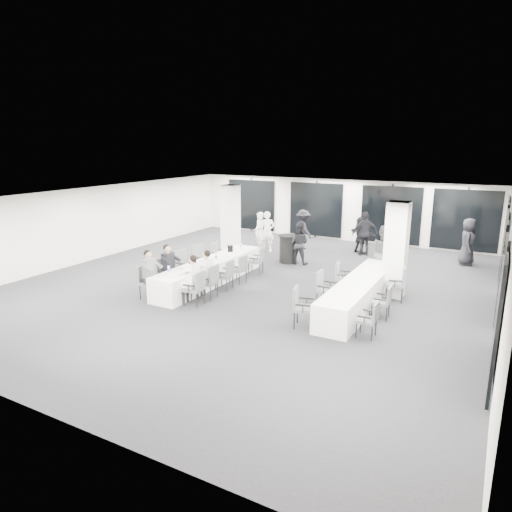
{
  "coord_description": "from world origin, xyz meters",
  "views": [
    {
      "loc": [
        6.8,
        -12.25,
        4.42
      ],
      "look_at": [
        0.22,
        -0.2,
        1.0
      ],
      "focal_mm": 32.0,
      "sensor_mm": 36.0,
      "label": 1
    }
  ],
  "objects": [
    {
      "name": "chair_main_left_fourth",
      "position": [
        -2.1,
        0.09,
        0.59
      ],
      "size": [
        0.62,
        0.66,
        1.04
      ],
      "rotation": [
        0.0,
        0.0,
        -1.8
      ],
      "color": "#4E5055",
      "rests_on": "floor"
    },
    {
      "name": "standing_guest_h",
      "position": [
        3.54,
        2.46,
        1.04
      ],
      "size": [
        1.08,
        1.18,
        2.08
      ],
      "primitive_type": "imported",
      "rotation": [
        0.0,
        0.0,
        2.18
      ],
      "color": "#52565A",
      "rests_on": "floor"
    },
    {
      "name": "column_right",
      "position": [
        4.2,
        1.0,
        1.4
      ],
      "size": [
        0.6,
        0.6,
        2.8
      ],
      "primitive_type": "cube",
      "color": "white",
      "rests_on": "floor"
    },
    {
      "name": "water_bottle_b",
      "position": [
        -1.16,
        -0.37,
        0.87
      ],
      "size": [
        0.08,
        0.08,
        0.24
      ],
      "primitive_type": "cylinder",
      "color": "silver",
      "rests_on": "banquet_table_main"
    },
    {
      "name": "chair_main_right_fourth",
      "position": [
        -0.44,
        -0.08,
        0.52
      ],
      "size": [
        0.5,
        0.54,
        0.9
      ],
      "rotation": [
        0.0,
        0.0,
        1.48
      ],
      "color": "#4E5055",
      "rests_on": "floor"
    },
    {
      "name": "standing_guest_b",
      "position": [
        0.26,
        3.03,
        0.9
      ],
      "size": [
        0.92,
        0.62,
        1.79
      ],
      "primitive_type": "imported",
      "rotation": [
        0.0,
        0.0,
        3.26
      ],
      "color": "black",
      "rests_on": "floor"
    },
    {
      "name": "chair_main_right_far",
      "position": [
        -0.44,
        1.15,
        0.52
      ],
      "size": [
        0.55,
        0.58,
        0.91
      ],
      "rotation": [
        0.0,
        0.0,
        1.78
      ],
      "color": "#4E5055",
      "rests_on": "floor"
    },
    {
      "name": "wine_glass",
      "position": [
        -1.1,
        -2.62,
        0.9
      ],
      "size": [
        0.08,
        0.08,
        0.21
      ],
      "color": "silver",
      "rests_on": "banquet_table_main"
    },
    {
      "name": "seated_guest_d",
      "position": [
        -0.6,
        -1.8,
        0.81
      ],
      "size": [
        0.5,
        0.38,
        1.44
      ],
      "rotation": [
        0.0,
        0.0,
        1.57
      ],
      "color": "white",
      "rests_on": "floor"
    },
    {
      "name": "chair_side_right_near",
      "position": [
        4.38,
        -2.31,
        0.49
      ],
      "size": [
        0.44,
        0.49,
        0.87
      ],
      "rotation": [
        0.0,
        0.0,
        1.57
      ],
      "color": "#4E5055",
      "rests_on": "floor"
    },
    {
      "name": "standing_guest_f",
      "position": [
        1.8,
        5.89,
        0.86
      ],
      "size": [
        1.66,
        1.33,
        1.72
      ],
      "primitive_type": "imported",
      "rotation": [
        0.0,
        0.0,
        2.6
      ],
      "color": "black",
      "rests_on": "floor"
    },
    {
      "name": "plate_b",
      "position": [
        -1.08,
        -2.35,
        0.76
      ],
      "size": [
        0.19,
        0.19,
        0.03
      ],
      "color": "white",
      "rests_on": "banquet_table_main"
    },
    {
      "name": "chair_main_right_second",
      "position": [
        -0.43,
        -1.79,
        0.57
      ],
      "size": [
        0.55,
        0.6,
        1.0
      ],
      "rotation": [
        0.0,
        0.0,
        1.66
      ],
      "color": "#4E5055",
      "rests_on": "floor"
    },
    {
      "name": "standing_guest_c",
      "position": [
        -0.6,
        5.49,
        0.95
      ],
      "size": [
        1.36,
        1.22,
        1.89
      ],
      "primitive_type": "imported",
      "rotation": [
        0.0,
        0.0,
        2.53
      ],
      "color": "black",
      "rests_on": "floor"
    },
    {
      "name": "chair_side_right_mid",
      "position": [
        4.38,
        -0.95,
        0.5
      ],
      "size": [
        0.47,
        0.52,
        0.88
      ],
      "rotation": [
        0.0,
        0.0,
        1.63
      ],
      "color": "#4E5055",
      "rests_on": "floor"
    },
    {
      "name": "chair_main_right_mid",
      "position": [
        -0.43,
        -0.9,
        0.53
      ],
      "size": [
        0.5,
        0.55,
        0.93
      ],
      "rotation": [
        0.0,
        0.0,
        1.64
      ],
      "color": "#4E5055",
      "rests_on": "floor"
    },
    {
      "name": "chair_main_left_far",
      "position": [
        -2.1,
        1.15,
        0.53
      ],
      "size": [
        0.5,
        0.55,
        0.93
      ],
      "rotation": [
        0.0,
        0.0,
        -1.5
      ],
      "color": "#4E5055",
      "rests_on": "floor"
    },
    {
      "name": "plate_a",
      "position": [
        -1.43,
        -1.82,
        0.76
      ],
      "size": [
        0.21,
        0.21,
        0.03
      ],
      "color": "white",
      "rests_on": "banquet_table_main"
    },
    {
      "name": "column_left",
      "position": [
        -2.8,
        3.2,
        1.4
      ],
      "size": [
        0.6,
        0.6,
        2.8
      ],
      "primitive_type": "cube",
      "color": "white",
      "rests_on": "floor"
    },
    {
      "name": "chair_main_left_mid",
      "position": [
        -2.11,
        -0.82,
        0.59
      ],
      "size": [
        0.59,
        0.64,
        1.04
      ],
      "rotation": [
        0.0,
        0.0,
        -1.71
      ],
      "color": "#4E5055",
      "rests_on": "floor"
    },
    {
      "name": "seated_guest_b",
      "position": [
        -1.93,
        -1.74,
        0.81
      ],
      "size": [
        0.5,
        0.38,
        1.44
      ],
      "rotation": [
        0.0,
        0.0,
        -1.57
      ],
      "color": "black",
      "rests_on": "floor"
    },
    {
      "name": "standing_guest_e",
      "position": [
        5.79,
        5.95,
        0.98
      ],
      "size": [
        0.63,
        0.98,
        1.97
      ],
      "primitive_type": "imported",
      "rotation": [
        0.0,
        0.0,
        1.62
      ],
      "color": "black",
      "rests_on": "floor"
    },
    {
      "name": "ice_bucket_far",
      "position": [
        -1.35,
        0.82,
        0.86
      ],
      "size": [
        0.2,
        0.2,
        0.22
      ],
      "primitive_type": "cylinder",
      "color": "black",
      "rests_on": "banquet_table_main"
    },
    {
      "name": "chair_main_left_second",
      "position": [
        -2.1,
        -1.72,
        0.56
      ],
      "size": [
        0.57,
        0.61,
        0.98
      ],
      "rotation": [
        0.0,
        0.0,
        -1.74
      ],
      "color": "#4E5055",
      "rests_on": "floor"
    },
    {
      "name": "banquet_table_main",
      "position": [
        -1.27,
        -0.56,
        0.38
      ],
      "size": [
        0.9,
        5.0,
        0.75
      ],
      "primitive_type": "cube",
      "color": "white",
      "rests_on": "floor"
    },
    {
      "name": "cocktail_table",
      "position": [
        -0.17,
        3.05,
        0.53
      ],
      "size": [
        0.76,
        0.76,
        1.05
      ],
      "color": "black",
      "rests_on": "floor"
    },
    {
      "name": "standing_guest_d",
      "position": [
        2.04,
        5.57,
        1.0
      ],
      "size": [
        1.35,
        1.2,
        2.01
      ],
      "primitive_type": "imported",
      "rotation": [
        0.0,
        0.0,
        3.71
      ],
      "color": "black",
      "rests_on": "floor"
    },
    {
      "name": "water_bottle_a",
      "position": [
        -1.51,
        -2.31,
        0.86
      ],
      "size": [
        0.07,
        0.07,
        0.21
      ],
      "primitive_type": "cylinder",
      "color": "silver",
      "rests_on": "banquet_table_main"
    },
    {
      "name": "plate_c",
      "position": [
        -1.31,
        -1.27,
        0.76
      ],
      "size": [
        0.22,
        0.22,
        0.03
      ],
      "color": "white",
      "rests_on": "banquet_table_main"
    },
    {
      "name": "chair_main_left_near",
      "position": [
        -2.1,
        -2.62,
        0.55
      ],
      "size": [
        0.6,
        0.62,
        0.97
      ],
      "rotation": [
        0.0,
        0.0,
        -1.31
      ],
      "color": "#4E5055",
      "rests_on": "floor"
    },
    {
      "name": "chair_side_left_mid",
      "position": [
        2.72,
        -0.87,
        0.57
      ],
      "size": [
        0.51,
        0.57,
        1.01
      ],
      "rotation": [
        0.0,
        0.0,
        -1.56
      ],
      "color": "#4E5055",
      "rests_on": "floor"
    },
    {
      "name": "chair_side_left_far",
      "position": [
        2.73,
        0.63,
        0.52
      ],
      "size": [
        0.51,
        0.55,
        0.91
      ],
      "rotation": [
        0.0,
        0.0,
        -1.44
      ],
      "color": "#4E5055",
      "rests_on": "floor"
    },
    {
      "name": "seated_guest_c",
      "position": [
        -0.6,
        -2.47,
        0.81
      ],
      "size": [
        0.5,
        0.38,
        1.44
      ],
      "rotation": [
        0.0,
        0.0,
        1.57
      ],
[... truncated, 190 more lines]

